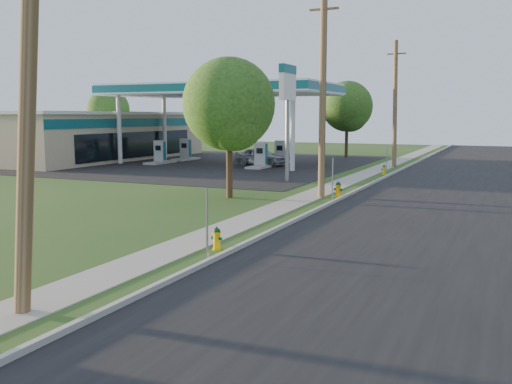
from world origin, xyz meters
TOP-DOWN VIEW (x-y plane):
  - ground_plane at (0.00, 0.00)m, footprint 140.00×140.00m
  - road at (4.50, 10.00)m, footprint 8.00×120.00m
  - curb at (0.50, 10.00)m, footprint 0.15×120.00m
  - sidewalk at (-1.25, 10.00)m, footprint 1.50×120.00m
  - forecourt at (-16.00, 32.00)m, footprint 26.00×28.00m
  - utility_pole_near at (-0.60, -1.00)m, footprint 1.40×0.32m
  - utility_pole_mid at (-0.60, 17.00)m, footprint 1.40×0.32m
  - utility_pole_far at (-0.60, 35.00)m, footprint 1.40×0.32m
  - sign_post_near at (0.25, 4.20)m, footprint 0.05×0.04m
  - sign_post_mid at (0.25, 16.00)m, footprint 0.05×0.04m
  - sign_post_far at (0.25, 28.20)m, footprint 0.05×0.04m
  - gas_canopy at (-14.00, 32.00)m, footprint 18.18×9.18m
  - fuel_pump_nw at (-18.50, 30.00)m, footprint 1.20×3.20m
  - fuel_pump_ne at (-9.50, 30.00)m, footprint 1.20×3.20m
  - fuel_pump_sw at (-18.50, 34.00)m, footprint 1.20×3.20m
  - fuel_pump_se at (-9.50, 34.00)m, footprint 1.20×3.20m
  - convenience_store at (-26.98, 32.00)m, footprint 10.40×22.40m
  - price_pylon at (-4.50, 22.50)m, footprint 0.34×2.04m
  - tree_verge at (-4.49, 15.01)m, footprint 4.39×4.39m
  - tree_lot at (-6.30, 42.59)m, footprint 4.67×4.67m
  - tree_back at (-31.50, 39.96)m, footprint 4.46×4.46m
  - hydrant_near at (-0.07, 5.35)m, footprint 0.36×0.32m
  - hydrant_mid at (0.19, 17.17)m, footprint 0.42×0.37m
  - hydrant_far at (-0.05, 28.92)m, footprint 0.35×0.31m
  - car_silver at (-10.25, 31.71)m, footprint 4.43×2.45m

SIDE VIEW (x-z plane):
  - ground_plane at x=0.00m, z-range 0.00..0.00m
  - road at x=4.50m, z-range 0.00..0.02m
  - forecourt at x=-16.00m, z-range 0.00..0.02m
  - sidewalk at x=-1.25m, z-range 0.00..0.03m
  - curb at x=0.50m, z-range 0.00..0.15m
  - hydrant_far at x=-0.05m, z-range -0.01..0.66m
  - hydrant_near at x=-0.07m, z-range -0.01..0.69m
  - hydrant_mid at x=0.19m, z-range -0.01..0.80m
  - car_silver at x=-10.25m, z-range 0.00..1.43m
  - fuel_pump_nw at x=-18.50m, z-range -0.23..1.67m
  - fuel_pump_ne at x=-9.50m, z-range -0.23..1.67m
  - fuel_pump_sw at x=-18.50m, z-range -0.23..1.67m
  - fuel_pump_se at x=-9.50m, z-range -0.23..1.67m
  - sign_post_near at x=0.25m, z-range 0.00..2.00m
  - sign_post_mid at x=0.25m, z-range 0.00..2.00m
  - sign_post_far at x=0.25m, z-range 0.00..2.00m
  - convenience_store at x=-26.98m, z-range 0.01..4.25m
  - tree_verge at x=-4.49m, z-range 0.96..7.61m
  - tree_back at x=-31.50m, z-range 0.97..7.74m
  - tree_lot at x=-6.30m, z-range 1.02..8.10m
  - utility_pole_near at x=-0.60m, z-range 0.06..9.54m
  - utility_pole_far at x=-0.60m, z-range 0.05..9.56m
  - utility_pole_mid at x=-0.60m, z-range 0.05..9.85m
  - price_pylon at x=-4.50m, z-range 2.01..8.86m
  - gas_canopy at x=-14.00m, z-range 2.70..9.10m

